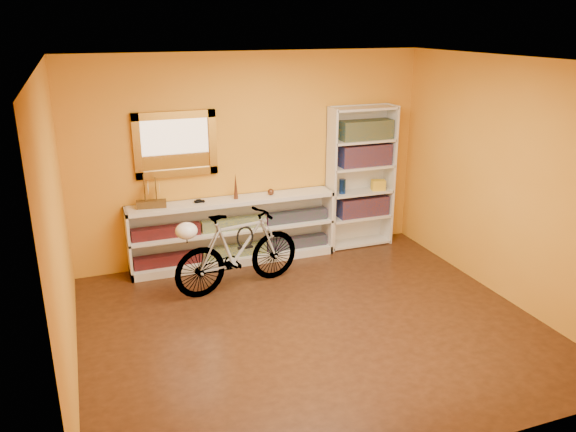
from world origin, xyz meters
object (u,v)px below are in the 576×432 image
object	(u,v)px
helmet	(186,231)
console_unit	(234,231)
bookcase	(361,178)
bicycle	(238,250)

from	to	relation	value
helmet	console_unit	bearing A→B (deg)	48.69
bookcase	helmet	distance (m)	2.65
console_unit	bicycle	size ratio (longest dim) A/B	1.65
bookcase	helmet	world-z (taller)	bookcase
console_unit	bookcase	distance (m)	1.85
helmet	bookcase	bearing A→B (deg)	18.89
console_unit	helmet	world-z (taller)	helmet
bicycle	helmet	xyz separation A→B (m)	(-0.59, -0.12, 0.35)
bookcase	helmet	bearing A→B (deg)	-161.11
console_unit	bicycle	bearing A→B (deg)	-101.10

